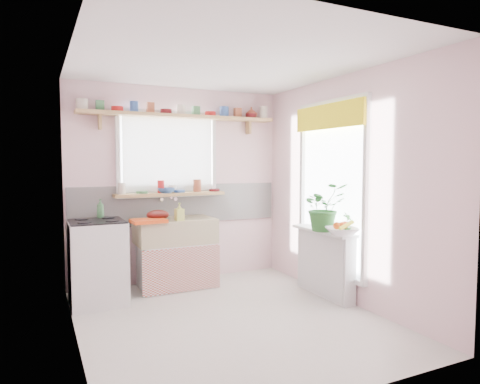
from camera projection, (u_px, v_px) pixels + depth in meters
name	position (u px, v px, depth m)	size (l,w,h in m)	color
room	(250.00, 177.00, 5.17)	(3.20, 3.20, 3.20)	silver
sink_unit	(175.00, 252.00, 5.28)	(0.95, 0.65, 1.11)	white
cooker	(98.00, 262.00, 4.65)	(0.58, 0.58, 0.93)	white
radiator_ledge	(325.00, 262.00, 4.92)	(0.22, 0.95, 0.78)	white
windowsill	(170.00, 194.00, 5.40)	(1.40, 0.22, 0.04)	tan
pine_shelf	(181.00, 116.00, 5.39)	(2.52, 0.24, 0.04)	tan
shelf_crockery	(180.00, 110.00, 5.37)	(2.47, 0.11, 0.12)	silver
sill_crockery	(167.00, 188.00, 5.37)	(1.35, 0.11, 0.12)	silver
dish_tray	(148.00, 221.00, 4.91)	(0.39, 0.29, 0.04)	#F44E15
colander	(158.00, 215.00, 5.13)	(0.27, 0.27, 0.12)	#56110E
jade_plant	(324.00, 207.00, 4.77)	(0.48, 0.42, 0.54)	#2B6D2C
fruit_bowl	(342.00, 231.00, 4.50)	(0.34, 0.34, 0.08)	silver
herb_pot	(347.00, 223.00, 4.60)	(0.12, 0.08, 0.23)	#2F6E2C
soap_bottle_sink	(179.00, 212.00, 5.07)	(0.10, 0.10, 0.21)	#CAD75F
sill_cup	(172.00, 189.00, 5.46)	(0.12, 0.12, 0.09)	silver
sill_bowl	(166.00, 190.00, 5.31)	(0.21, 0.21, 0.07)	#3562AD
shelf_vase	(251.00, 113.00, 5.88)	(0.15, 0.15, 0.16)	#AB4B34
cooker_bottle	(100.00, 208.00, 4.84)	(0.08, 0.08, 0.21)	#3E7D48
fruit	(342.00, 225.00, 4.50)	(0.20, 0.14, 0.10)	#ED5613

